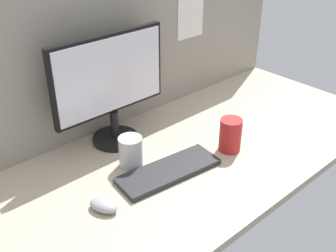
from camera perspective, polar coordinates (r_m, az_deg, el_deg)
name	(u,v)px	position (r cm, az deg, el deg)	size (l,w,h in cm)	color
ground_plane	(183,157)	(154.26, 2.05, -4.34)	(180.00, 80.00, 3.00)	tan
cubicle_wall_back	(119,48)	(165.42, -6.92, 10.77)	(180.00, 5.50, 63.14)	gray
monitor	(111,84)	(151.75, -8.03, 5.83)	(47.18, 18.00, 42.79)	black
keyboard	(169,171)	(142.73, 0.10, -6.29)	(37.00, 13.00, 2.00)	#262628
mouse	(104,205)	(129.13, -8.97, -10.90)	(5.60, 9.60, 3.40)	#99999E
mug_steel	(131,152)	(144.43, -5.22, -3.64)	(8.52, 8.52, 11.54)	#B2B2B7
mug_red_plastic	(230,135)	(154.18, 8.70, -1.23)	(8.29, 8.29, 12.84)	red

